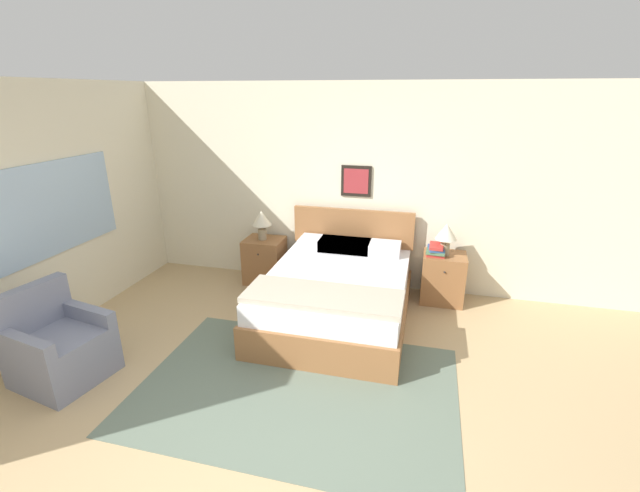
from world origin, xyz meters
TOP-DOWN VIEW (x-y plane):
  - ground_plane at (0.00, 0.00)m, footprint 16.00×16.00m
  - wall_back at (0.00, 3.27)m, footprint 7.88×0.09m
  - wall_left at (-2.77, 1.61)m, footprint 0.08×5.64m
  - area_rug_main at (0.05, 0.91)m, footprint 2.76×1.89m
  - bed at (0.13, 2.20)m, footprint 1.56×2.03m
  - armchair at (-2.07, 0.55)m, footprint 0.81×0.80m
  - nightstand_near_window at (-1.03, 2.97)m, footprint 0.51×0.46m
  - nightstand_by_door at (1.31, 2.97)m, footprint 0.51×0.46m
  - table_lamp_near_window at (-1.05, 2.97)m, footprint 0.26×0.26m
  - table_lamp_by_door at (1.29, 2.97)m, footprint 0.26×0.26m
  - book_thick_bottom at (1.19, 2.93)m, footprint 0.22×0.21m
  - book_hardcover_middle at (1.19, 2.93)m, footprint 0.24×0.25m
  - book_novel_upper at (1.19, 2.93)m, footprint 0.20×0.26m
  - book_slim_near_top at (1.19, 2.93)m, footprint 0.17×0.27m

SIDE VIEW (x-z plane):
  - ground_plane at x=0.00m, z-range 0.00..0.00m
  - area_rug_main at x=0.05m, z-range 0.00..0.01m
  - armchair at x=-2.07m, z-range -0.13..0.73m
  - nightstand_near_window at x=-1.03m, z-range 0.00..0.61m
  - nightstand_by_door at x=1.31m, z-range 0.00..0.61m
  - bed at x=0.13m, z-range -0.21..0.85m
  - book_thick_bottom at x=1.19m, z-range 0.61..0.65m
  - book_hardcover_middle at x=1.19m, z-range 0.65..0.69m
  - book_novel_upper at x=1.19m, z-range 0.69..0.71m
  - book_slim_near_top at x=1.19m, z-range 0.71..0.75m
  - table_lamp_near_window at x=-1.05m, z-range 0.69..1.08m
  - table_lamp_by_door at x=1.29m, z-range 0.69..1.08m
  - wall_back at x=0.00m, z-range 0.00..2.60m
  - wall_left at x=-2.77m, z-range 0.00..2.60m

